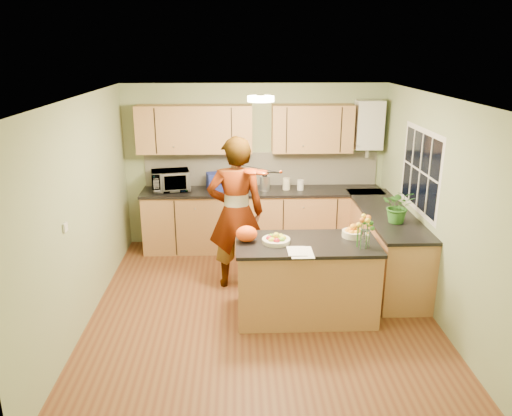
{
  "coord_description": "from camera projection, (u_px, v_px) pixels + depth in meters",
  "views": [
    {
      "loc": [
        -0.25,
        -5.32,
        3.01
      ],
      "look_at": [
        -0.05,
        0.5,
        1.12
      ],
      "focal_mm": 35.0,
      "sensor_mm": 36.0,
      "label": 1
    }
  ],
  "objects": [
    {
      "name": "floor",
      "position": [
        261.0,
        309.0,
        6.0
      ],
      "size": [
        4.5,
        4.5,
        0.0
      ],
      "primitive_type": "plane",
      "color": "#5E301A",
      "rests_on": "ground"
    },
    {
      "name": "ceiling",
      "position": [
        262.0,
        98.0,
        5.23
      ],
      "size": [
        4.0,
        4.5,
        0.02
      ],
      "primitive_type": "cube",
      "color": "silver",
      "rests_on": "wall_back"
    },
    {
      "name": "wall_back",
      "position": [
        255.0,
        166.0,
        7.75
      ],
      "size": [
        4.0,
        0.02,
        2.5
      ],
      "primitive_type": "cube",
      "color": "gray",
      "rests_on": "floor"
    },
    {
      "name": "wall_front",
      "position": [
        277.0,
        312.0,
        3.47
      ],
      "size": [
        4.0,
        0.02,
        2.5
      ],
      "primitive_type": "cube",
      "color": "gray",
      "rests_on": "floor"
    },
    {
      "name": "wall_left",
      "position": [
        82.0,
        213.0,
        5.54
      ],
      "size": [
        0.02,
        4.5,
        2.5
      ],
      "primitive_type": "cube",
      "color": "gray",
      "rests_on": "floor"
    },
    {
      "name": "wall_right",
      "position": [
        437.0,
        209.0,
        5.68
      ],
      "size": [
        0.02,
        4.5,
        2.5
      ],
      "primitive_type": "cube",
      "color": "gray",
      "rests_on": "floor"
    },
    {
      "name": "back_counter",
      "position": [
        262.0,
        219.0,
        7.71
      ],
      "size": [
        3.64,
        0.62,
        0.94
      ],
      "color": "#A06940",
      "rests_on": "floor"
    },
    {
      "name": "right_counter",
      "position": [
        384.0,
        245.0,
        6.72
      ],
      "size": [
        0.62,
        2.24,
        0.94
      ],
      "color": "#A06940",
      "rests_on": "floor"
    },
    {
      "name": "splashback",
      "position": [
        261.0,
        169.0,
        7.75
      ],
      "size": [
        3.6,
        0.02,
        0.52
      ],
      "primitive_type": "cube",
      "color": "silver",
      "rests_on": "back_counter"
    },
    {
      "name": "upper_cabinets",
      "position": [
        243.0,
        129.0,
        7.4
      ],
      "size": [
        3.2,
        0.34,
        0.7
      ],
      "color": "#A06940",
      "rests_on": "wall_back"
    },
    {
      "name": "boiler",
      "position": [
        369.0,
        125.0,
        7.46
      ],
      "size": [
        0.4,
        0.3,
        0.86
      ],
      "color": "silver",
      "rests_on": "wall_back"
    },
    {
      "name": "window_right",
      "position": [
        420.0,
        171.0,
        6.16
      ],
      "size": [
        0.01,
        1.3,
        1.05
      ],
      "color": "silver",
      "rests_on": "wall_right"
    },
    {
      "name": "light_switch",
      "position": [
        65.0,
        227.0,
        4.96
      ],
      "size": [
        0.02,
        0.09,
        0.09
      ],
      "primitive_type": "cube",
      "color": "silver",
      "rests_on": "wall_left"
    },
    {
      "name": "ceiling_lamp",
      "position": [
        261.0,
        99.0,
        5.52
      ],
      "size": [
        0.3,
        0.3,
        0.07
      ],
      "color": "#FFEABF",
      "rests_on": "ceiling"
    },
    {
      "name": "peninsula_island",
      "position": [
        306.0,
        279.0,
        5.74
      ],
      "size": [
        1.6,
        0.82,
        0.92
      ],
      "color": "#A06940",
      "rests_on": "floor"
    },
    {
      "name": "fruit_dish",
      "position": [
        276.0,
        239.0,
        5.58
      ],
      "size": [
        0.32,
        0.32,
        0.11
      ],
      "color": "beige",
      "rests_on": "peninsula_island"
    },
    {
      "name": "orange_bowl",
      "position": [
        353.0,
        232.0,
        5.74
      ],
      "size": [
        0.25,
        0.25,
        0.15
      ],
      "color": "beige",
      "rests_on": "peninsula_island"
    },
    {
      "name": "flower_vase",
      "position": [
        366.0,
        223.0,
        5.36
      ],
      "size": [
        0.23,
        0.23,
        0.43
      ],
      "rotation": [
        0.0,
        0.0,
        -0.34
      ],
      "color": "silver",
      "rests_on": "peninsula_island"
    },
    {
      "name": "orange_bag",
      "position": [
        247.0,
        234.0,
        5.6
      ],
      "size": [
        0.26,
        0.23,
        0.18
      ],
      "primitive_type": "ellipsoid",
      "rotation": [
        0.0,
        0.0,
        0.11
      ],
      "color": "#FC5114",
      "rests_on": "peninsula_island"
    },
    {
      "name": "papers",
      "position": [
        302.0,
        252.0,
        5.31
      ],
      "size": [
        0.24,
        0.33,
        0.01
      ],
      "primitive_type": "cube",
      "color": "white",
      "rests_on": "peninsula_island"
    },
    {
      "name": "violinist",
      "position": [
        236.0,
        213.0,
        6.34
      ],
      "size": [
        0.76,
        0.53,
        1.98
      ],
      "primitive_type": "imported",
      "rotation": [
        0.0,
        0.0,
        3.23
      ],
      "color": "#D8AA84",
      "rests_on": "floor"
    },
    {
      "name": "violin",
      "position": [
        252.0,
        172.0,
        5.95
      ],
      "size": [
        0.58,
        0.5,
        0.14
      ],
      "primitive_type": null,
      "rotation": [
        0.17,
        0.0,
        -0.61
      ],
      "color": "#560E05",
      "rests_on": "violinist"
    },
    {
      "name": "microwave",
      "position": [
        171.0,
        180.0,
        7.49
      ],
      "size": [
        0.62,
        0.48,
        0.31
      ],
      "primitive_type": "imported",
      "rotation": [
        0.0,
        0.0,
        0.19
      ],
      "color": "silver",
      "rests_on": "back_counter"
    },
    {
      "name": "blue_box",
      "position": [
        218.0,
        181.0,
        7.53
      ],
      "size": [
        0.37,
        0.31,
        0.26
      ],
      "primitive_type": "cube",
      "rotation": [
        0.0,
        0.0,
        0.23
      ],
      "color": "navy",
      "rests_on": "back_counter"
    },
    {
      "name": "kettle",
      "position": [
        265.0,
        182.0,
        7.52
      ],
      "size": [
        0.16,
        0.16,
        0.29
      ],
      "rotation": [
        0.0,
        0.0,
        0.36
      ],
      "color": "silver",
      "rests_on": "back_counter"
    },
    {
      "name": "jar_cream",
      "position": [
        286.0,
        184.0,
        7.56
      ],
      "size": [
        0.14,
        0.14,
        0.18
      ],
      "primitive_type": "cylinder",
      "rotation": [
        0.0,
        0.0,
        0.25
      ],
      "color": "beige",
      "rests_on": "back_counter"
    },
    {
      "name": "jar_white",
      "position": [
        300.0,
        185.0,
        7.54
      ],
      "size": [
        0.12,
        0.12,
        0.16
      ],
      "primitive_type": "cylinder",
      "rotation": [
        0.0,
        0.0,
        0.23
      ],
      "color": "silver",
      "rests_on": "back_counter"
    },
    {
      "name": "potted_plant",
      "position": [
        399.0,
        206.0,
        6.1
      ],
      "size": [
        0.47,
        0.43,
        0.43
      ],
      "primitive_type": "imported",
      "rotation": [
        0.0,
        0.0,
        -0.3
      ],
      "color": "#2D6822",
      "rests_on": "right_counter"
    }
  ]
}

